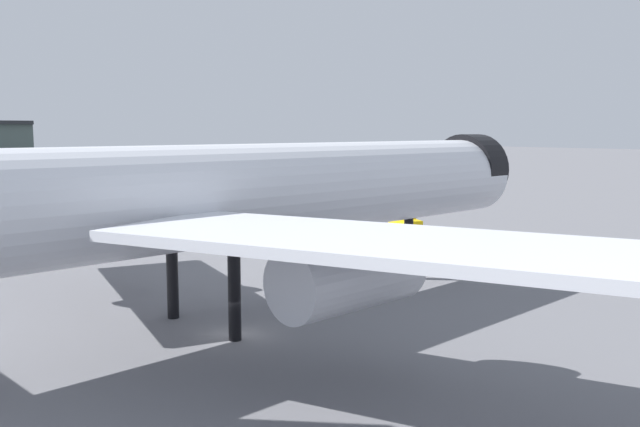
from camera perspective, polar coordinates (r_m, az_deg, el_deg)
ground at (r=44.58m, az=-7.17°, el=-10.15°), size 900.00×900.00×0.00m
airliner_near_gate at (r=46.40m, az=-7.38°, el=1.43°), size 67.55×61.46×19.62m
service_truck_front at (r=83.68m, az=7.10°, el=-0.97°), size 4.38×5.96×3.00m
baggage_cart_trailing at (r=75.49m, az=20.58°, el=-2.70°), size 2.56×2.16×1.82m
traffic_cone_near_nose at (r=76.12m, az=17.84°, el=-2.98°), size 0.58×0.58×0.72m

